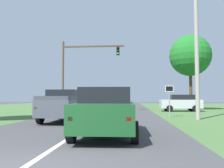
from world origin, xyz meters
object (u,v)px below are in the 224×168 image
object	(u,v)px
red_suv_near	(107,110)
utility_pole_right	(197,51)
traffic_light	(79,65)
pickup_truck_lead	(65,105)
keep_moving_sign	(169,96)
oak_tree_right	(190,56)
crossing_suv_far	(181,103)

from	to	relation	value
red_suv_near	utility_pole_right	bearing A→B (deg)	52.64
red_suv_near	traffic_light	bearing A→B (deg)	106.42
red_suv_near	traffic_light	xyz separation A→B (m)	(-4.74, 16.09, 4.02)
utility_pole_right	pickup_truck_lead	bearing A→B (deg)	-167.33
red_suv_near	keep_moving_sign	size ratio (longest dim) A/B	2.03
traffic_light	oak_tree_right	xyz separation A→B (m)	(12.75, 3.42, 1.47)
pickup_truck_lead	oak_tree_right	xyz separation A→B (m)	(11.10, 14.36, 5.46)
pickup_truck_lead	oak_tree_right	size ratio (longest dim) A/B	0.60
keep_moving_sign	oak_tree_right	world-z (taller)	oak_tree_right
red_suv_near	traffic_light	size ratio (longest dim) A/B	0.66
traffic_light	oak_tree_right	world-z (taller)	oak_tree_right
keep_moving_sign	crossing_suv_far	size ratio (longest dim) A/B	0.58
crossing_suv_far	utility_pole_right	distance (m)	10.25
keep_moving_sign	oak_tree_right	size ratio (longest dim) A/B	0.28
pickup_truck_lead	keep_moving_sign	size ratio (longest dim) A/B	2.17
red_suv_near	utility_pole_right	distance (m)	9.61
pickup_truck_lead	traffic_light	xyz separation A→B (m)	(-1.65, 10.94, 3.99)
oak_tree_right	crossing_suv_far	bearing A→B (deg)	-121.25
pickup_truck_lead	red_suv_near	bearing A→B (deg)	-59.05
traffic_light	crossing_suv_far	xyz separation A→B (m)	(10.97, 0.49, -4.06)
traffic_light	keep_moving_sign	size ratio (longest dim) A/B	3.08
crossing_suv_far	traffic_light	bearing A→B (deg)	-177.45
oak_tree_right	crossing_suv_far	xyz separation A→B (m)	(-1.78, -2.93, -5.53)
red_suv_near	oak_tree_right	distance (m)	21.79
utility_pole_right	keep_moving_sign	bearing A→B (deg)	133.93
traffic_light	utility_pole_right	world-z (taller)	utility_pole_right
keep_moving_sign	traffic_light	bearing A→B (deg)	139.19
oak_tree_right	utility_pole_right	world-z (taller)	utility_pole_right
red_suv_near	crossing_suv_far	bearing A→B (deg)	69.42
crossing_suv_far	utility_pole_right	bearing A→B (deg)	-95.01
traffic_light	oak_tree_right	distance (m)	13.28
red_suv_near	oak_tree_right	bearing A→B (deg)	67.70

